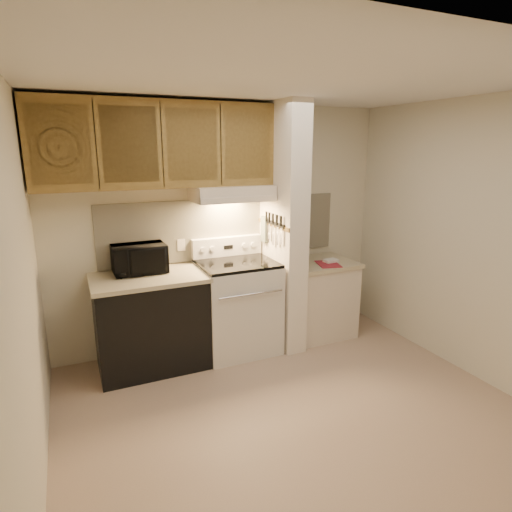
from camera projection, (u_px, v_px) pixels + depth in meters
floor at (290, 407)px, 3.49m from camera, size 3.60×3.60×0.00m
ceiling at (298, 80)px, 2.88m from camera, size 3.60×3.60×0.00m
wall_back at (225, 227)px, 4.51m from camera, size 3.60×2.50×0.02m
wall_left at (21, 292)px, 2.47m from camera, size 0.02×3.00×2.50m
wall_right at (467, 239)px, 3.90m from camera, size 0.02×3.00×2.50m
backsplash at (225, 228)px, 4.51m from camera, size 2.60×0.02×0.63m
range_body at (238, 308)px, 4.40m from camera, size 0.76×0.65×0.92m
oven_window at (250, 315)px, 4.11m from camera, size 0.50×0.01×0.30m
oven_handle at (251, 294)px, 4.02m from camera, size 0.65×0.02×0.02m
cooktop at (237, 263)px, 4.28m from camera, size 0.74×0.64×0.03m
range_backguard at (227, 246)px, 4.51m from camera, size 0.76×0.08×0.20m
range_display at (228, 247)px, 4.47m from camera, size 0.10×0.01×0.04m
range_knob_left_outer at (203, 250)px, 4.36m from camera, size 0.05×0.02×0.05m
range_knob_left_inner at (212, 249)px, 4.40m from camera, size 0.05×0.02×0.05m
range_knob_right_inner at (244, 246)px, 4.54m from camera, size 0.05×0.02×0.05m
range_knob_right_outer at (253, 245)px, 4.58m from camera, size 0.05×0.02×0.05m
dishwasher_front at (151, 324)px, 4.07m from camera, size 1.00×0.63×0.87m
left_countertop at (148, 278)px, 3.96m from camera, size 1.04×0.67×0.04m
spoon_rest at (136, 275)px, 3.95m from camera, size 0.23×0.08×0.02m
teal_jar at (132, 266)px, 4.09m from camera, size 0.10×0.10×0.10m
outlet at (181, 245)px, 4.34m from camera, size 0.08×0.01×0.12m
microwave at (139, 259)px, 4.02m from camera, size 0.49×0.34×0.27m
partition_pillar at (283, 229)px, 4.40m from camera, size 0.22×0.70×2.50m
pillar_trim at (273, 225)px, 4.35m from camera, size 0.01×0.70×0.04m
knife_strip at (275, 224)px, 4.29m from camera, size 0.02×0.42×0.04m
knife_blade_a at (281, 236)px, 4.16m from camera, size 0.01×0.03×0.16m
knife_handle_a at (281, 221)px, 4.13m from camera, size 0.02×0.02×0.10m
knife_blade_b at (277, 236)px, 4.24m from camera, size 0.01×0.04×0.18m
knife_handle_b at (277, 220)px, 4.21m from camera, size 0.02×0.02×0.10m
knife_blade_c at (273, 235)px, 4.32m from camera, size 0.01×0.04×0.20m
knife_handle_c at (273, 219)px, 4.29m from camera, size 0.02×0.02×0.10m
knife_blade_d at (269, 232)px, 4.40m from camera, size 0.01×0.04×0.16m
knife_handle_d at (269, 217)px, 4.36m from camera, size 0.02×0.02×0.10m
knife_blade_e at (267, 232)px, 4.46m from camera, size 0.01×0.04×0.18m
knife_handle_e at (266, 216)px, 4.42m from camera, size 0.02×0.02×0.10m
oven_mitt at (264, 229)px, 4.51m from camera, size 0.03×0.11×0.27m
right_cab_base at (318, 300)px, 4.80m from camera, size 0.70×0.60×0.81m
right_countertop at (319, 263)px, 4.69m from camera, size 0.74×0.64×0.04m
red_folder at (328, 264)px, 4.56m from camera, size 0.29×0.34×0.01m
white_box at (331, 261)px, 4.62m from camera, size 0.16×0.11×0.04m
range_hood at (232, 193)px, 4.23m from camera, size 0.78×0.44×0.15m
hood_lip at (240, 200)px, 4.05m from camera, size 0.78×0.04×0.06m
upper_cabinets at (158, 145)px, 3.88m from camera, size 2.18×0.33×0.77m
cab_door_a at (60, 144)px, 3.41m from camera, size 0.46×0.01×0.63m
cab_gap_a at (96, 145)px, 3.52m from camera, size 0.01×0.01×0.73m
cab_door_b at (130, 145)px, 3.63m from camera, size 0.46×0.01×0.63m
cab_gap_b at (162, 145)px, 3.74m from camera, size 0.01×0.01×0.73m
cab_door_c at (192, 145)px, 3.84m from camera, size 0.46×0.01×0.63m
cab_gap_c at (221, 145)px, 3.95m from camera, size 0.01×0.01×0.73m
cab_door_d at (248, 145)px, 4.06m from camera, size 0.46×0.01×0.63m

